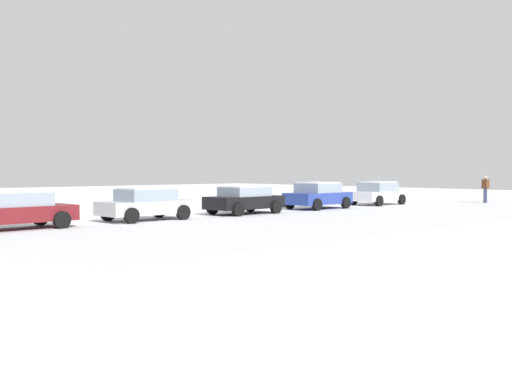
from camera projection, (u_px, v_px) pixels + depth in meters
parked_car_maroon at (15, 210)px, 21.38m from camera, size 4.23×2.12×1.40m
parked_car_silver at (146, 204)px, 25.22m from camera, size 4.08×2.13×1.40m
parked_car_black at (245, 199)px, 28.95m from camera, size 4.02×2.16×1.38m
parked_car_blue at (318, 195)px, 32.81m from camera, size 3.98×2.27×1.48m
parked_car_white at (378, 193)px, 36.58m from camera, size 3.93×2.20×1.43m
pedestrian_crossing at (485, 187)px, 38.67m from camera, size 0.52×0.45×1.75m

